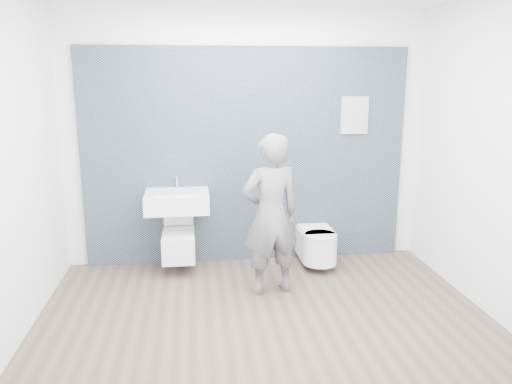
{
  "coord_description": "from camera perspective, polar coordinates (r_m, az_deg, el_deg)",
  "views": [
    {
      "loc": [
        -0.58,
        -4.02,
        2.09
      ],
      "look_at": [
        0.0,
        0.6,
        1.0
      ],
      "focal_mm": 35.0,
      "sensor_mm": 36.0,
      "label": 1
    }
  ],
  "objects": [
    {
      "name": "ground",
      "position": [
        4.57,
        0.96,
        -14.05
      ],
      "size": [
        4.0,
        4.0,
        0.0
      ],
      "primitive_type": "plane",
      "color": "brown",
      "rests_on": "ground"
    },
    {
      "name": "room_shell",
      "position": [
        4.08,
        1.06,
        8.24
      ],
      "size": [
        4.0,
        4.0,
        4.0
      ],
      "color": "white",
      "rests_on": "ground"
    },
    {
      "name": "tile_wall",
      "position": [
        5.9,
        -1.06,
        -7.57
      ],
      "size": [
        3.6,
        0.06,
        2.4
      ],
      "primitive_type": "cube",
      "color": "black",
      "rests_on": "ground"
    },
    {
      "name": "washbasin",
      "position": [
        5.37,
        -8.99,
        -1.0
      ],
      "size": [
        0.67,
        0.5,
        0.5
      ],
      "color": "white",
      "rests_on": "ground"
    },
    {
      "name": "toilet_square",
      "position": [
        5.51,
        -8.82,
        -5.77
      ],
      "size": [
        0.35,
        0.5,
        0.68
      ],
      "color": "white",
      "rests_on": "ground"
    },
    {
      "name": "toilet_rounded",
      "position": [
        5.62,
        7.03,
        -6.04
      ],
      "size": [
        0.37,
        0.63,
        0.34
      ],
      "color": "white",
      "rests_on": "ground"
    },
    {
      "name": "info_placard",
      "position": [
        6.1,
        10.5,
        -7.09
      ],
      "size": [
        0.31,
        0.03,
        0.41
      ],
      "primitive_type": "cube",
      "color": "silver",
      "rests_on": "ground"
    },
    {
      "name": "visitor",
      "position": [
        4.79,
        1.68,
        -2.65
      ],
      "size": [
        0.64,
        0.5,
        1.57
      ],
      "primitive_type": "imported",
      "rotation": [
        0.0,
        0.0,
        3.37
      ],
      "color": "slate",
      "rests_on": "ground"
    }
  ]
}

